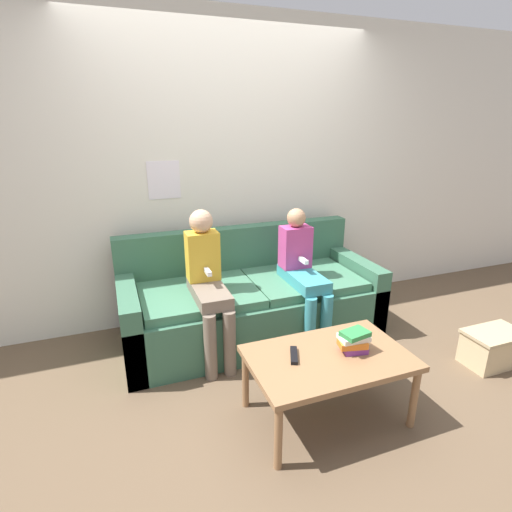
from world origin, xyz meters
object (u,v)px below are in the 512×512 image
Objects in this scene: coffee_table at (329,362)px; tv_remote at (294,355)px; couch at (250,302)px; person_right at (303,271)px; person_left at (208,279)px; storage_box at (493,348)px.

tv_remote reaches higher than coffee_table.
couch is 1.08m from tv_remote.
person_right is 0.99m from tv_remote.
tv_remote is (0.30, -0.86, -0.19)m from person_left.
person_right reaches higher than tv_remote.
coffee_table is 0.88× the size of person_right.
storage_box is at bearing 23.56° from tv_remote.
tv_remote reaches higher than storage_box.
couch reaches higher than storage_box.
coffee_table is 0.22m from tv_remote.
couch is 4.81× the size of storage_box.
tv_remote is at bearing 163.60° from coffee_table.
coffee_table is (0.09, -1.12, 0.09)m from couch.
tv_remote is 1.68m from storage_box.
person_right reaches higher than coffee_table.
person_left is 2.19m from storage_box.
couch reaches higher than coffee_table.
tv_remote is at bearing -119.49° from person_right.
couch is 1.94× the size of person_right.
storage_box is (1.17, -0.85, -0.47)m from person_right.
person_right is at bearing 72.93° from coffee_table.
person_right reaches higher than storage_box.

